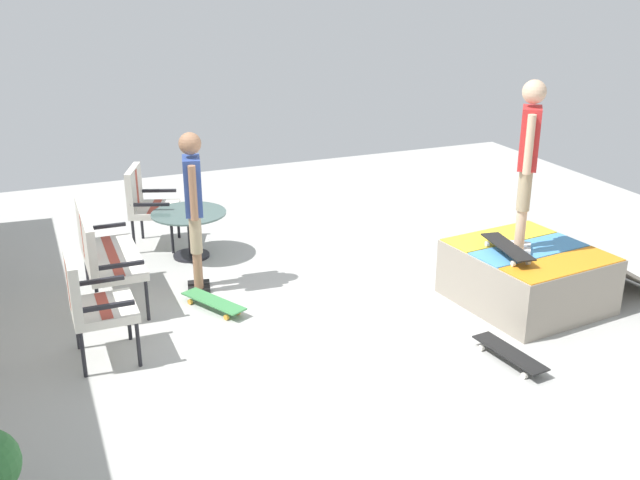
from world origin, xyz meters
TOP-DOWN VIEW (x-y plane):
  - ground_plane at (0.00, 0.00)m, footprint 12.00×12.00m
  - skate_ramp at (-0.44, -1.94)m, footprint 1.58×2.24m
  - patio_bench at (1.27, 2.18)m, footprint 1.25×0.56m
  - patio_chair_near_house at (2.78, 1.46)m, footprint 0.77×0.73m
  - patio_chair_by_wall at (0.06, 2.42)m, footprint 0.62×0.55m
  - patio_table at (2.20, 1.04)m, footprint 0.90×0.90m
  - person_watching at (1.23, 1.19)m, footprint 0.47×0.29m
  - person_skater at (-0.42, -1.78)m, footprint 0.40×0.36m
  - skateboard_by_bench at (0.67, 1.17)m, footprint 0.80×0.54m
  - skateboard_spare at (-1.41, -1.01)m, footprint 0.82×0.29m
  - skateboard_on_ramp at (-0.49, -1.59)m, footprint 0.82×0.31m

SIDE VIEW (x-z plane):
  - ground_plane at x=0.00m, z-range -0.10..0.00m
  - skateboard_by_bench at x=0.67m, z-range 0.03..0.14m
  - skateboard_spare at x=-1.41m, z-range 0.03..0.14m
  - skate_ramp at x=-0.44m, z-range 0.00..0.61m
  - patio_table at x=2.20m, z-range 0.12..0.69m
  - patio_chair_near_house at x=2.78m, z-range 0.10..1.12m
  - patio_chair_by_wall at x=0.06m, z-range 0.10..1.12m
  - patio_bench at x=1.27m, z-range 0.11..1.13m
  - skateboard_on_ramp at x=-0.49m, z-range 0.64..0.75m
  - person_watching at x=1.23m, z-range 0.15..1.91m
  - person_skater at x=-0.42m, z-range 0.76..2.49m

